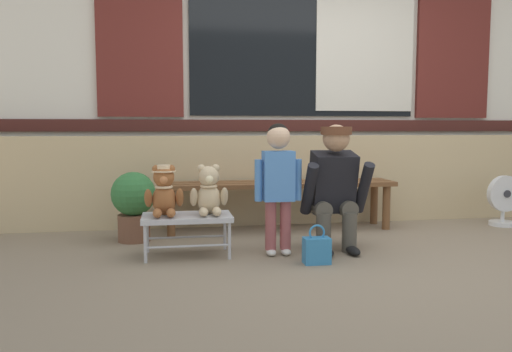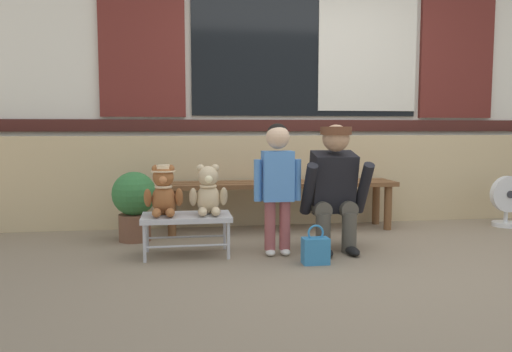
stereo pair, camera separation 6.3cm
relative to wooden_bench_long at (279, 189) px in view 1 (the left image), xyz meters
The scene contains 12 objects.
ground_plane 1.20m from the wooden_bench_long, 67.77° to the right, with size 60.00×60.00×0.00m, color #84725B.
brick_low_wall 0.57m from the wooden_bench_long, 40.11° to the left, with size 7.94×0.25×0.85m, color tan.
shop_facade 1.73m from the wooden_bench_long, 63.66° to the left, with size 8.10×0.26×3.57m.
wooden_bench_long is the anchor object (origin of this frame).
small_display_bench 1.18m from the wooden_bench_long, 136.77° to the right, with size 0.64×0.36×0.30m.
teddy_bear_with_hat 1.30m from the wooden_bench_long, 141.69° to the right, with size 0.28×0.27×0.36m.
teddy_bear_plain 1.07m from the wooden_bench_long, 130.91° to the right, with size 0.28×0.26×0.36m.
child_standing 0.93m from the wooden_bench_long, 102.83° to the right, with size 0.35×0.18×0.96m.
adult_crouching 0.86m from the wooden_bench_long, 72.98° to the right, with size 0.50×0.49×0.95m.
handbag_on_ground 1.20m from the wooden_bench_long, 89.60° to the right, with size 0.18×0.11×0.27m.
potted_plant 1.29m from the wooden_bench_long, 168.90° to the right, with size 0.36×0.36×0.57m.
floor_fan 2.15m from the wooden_bench_long, ahead, with size 0.34×0.24×0.48m.
Camera 1 is at (-1.40, -3.37, 0.93)m, focal length 35.42 mm.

